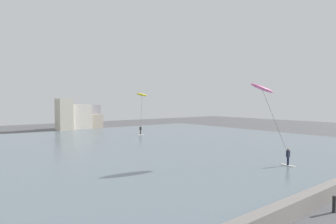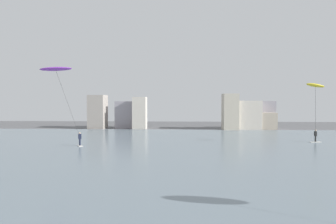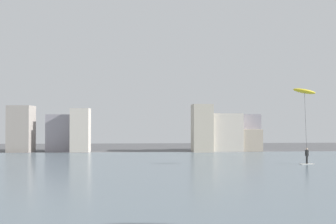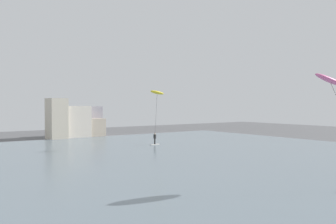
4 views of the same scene
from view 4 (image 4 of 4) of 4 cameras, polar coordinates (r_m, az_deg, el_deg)
name	(u,v)px [view 4 (image 4 of 4)]	position (r m, az deg, el deg)	size (l,w,h in m)	color
water_bay	(49,169)	(33.00, -19.11, -8.83)	(84.00, 52.00, 0.10)	slate
far_shore_buildings	(6,122)	(60.40, -25.29, -1.58)	(36.57, 6.40, 6.86)	#A89E93
kitesurfer_yellow	(157,100)	(46.74, -1.88, 1.96)	(3.11, 3.18, 7.73)	silver
kitesurfer_pink	(334,88)	(27.71, 25.70, 3.60)	(3.51, 4.15, 8.13)	silver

